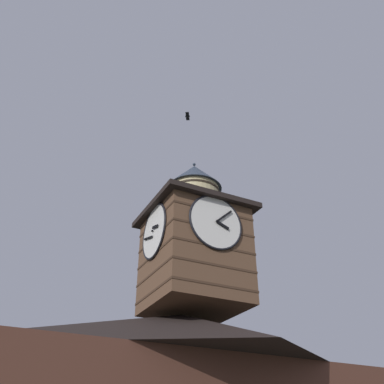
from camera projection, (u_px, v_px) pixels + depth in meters
The scene contains 4 objects.
clock_tower at pixel (194, 244), 20.80m from camera, with size 4.70×4.70×7.74m.
pine_tree_behind at pixel (185, 370), 23.83m from camera, with size 6.82×6.82×14.62m.
moon at pixel (137, 349), 61.78m from camera, with size 1.91×1.91×1.91m.
flying_bird_high at pixel (188, 116), 23.94m from camera, with size 0.48×0.65×0.15m.
Camera 1 is at (7.32, 15.50, 2.10)m, focal length 41.74 mm.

